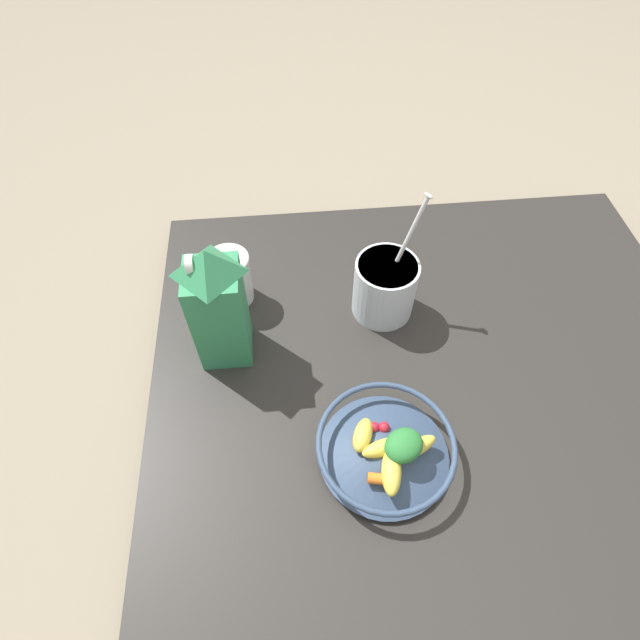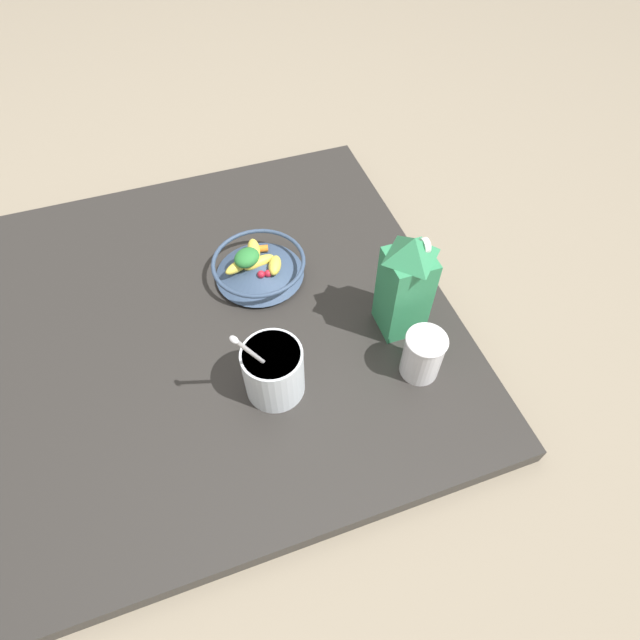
% 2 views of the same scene
% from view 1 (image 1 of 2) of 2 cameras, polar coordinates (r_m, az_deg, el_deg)
% --- Properties ---
extents(ground_plane, '(6.00, 6.00, 0.00)m').
position_cam_1_polar(ground_plane, '(0.97, 13.91, -10.46)').
color(ground_plane, gray).
extents(countertop, '(1.07, 1.07, 0.04)m').
position_cam_1_polar(countertop, '(0.95, 14.17, -9.86)').
color(countertop, '#2D2B28').
rests_on(countertop, ground_plane).
extents(fruit_bowl, '(0.23, 0.23, 0.08)m').
position_cam_1_polar(fruit_bowl, '(0.83, 7.57, -14.38)').
color(fruit_bowl, '#384C6B').
rests_on(fruit_bowl, countertop).
extents(milk_carton, '(0.09, 0.09, 0.26)m').
position_cam_1_polar(milk_carton, '(0.87, -11.64, 1.68)').
color(milk_carton, '#338C59').
rests_on(milk_carton, countertop).
extents(yogurt_tub, '(0.12, 0.13, 0.26)m').
position_cam_1_polar(yogurt_tub, '(0.98, 7.44, 3.96)').
color(yogurt_tub, silver).
rests_on(yogurt_tub, countertop).
extents(drinking_cup, '(0.09, 0.09, 0.11)m').
position_cam_1_polar(drinking_cup, '(1.01, -10.19, 4.83)').
color(drinking_cup, white).
rests_on(drinking_cup, countertop).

